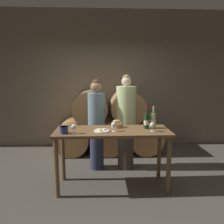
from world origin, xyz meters
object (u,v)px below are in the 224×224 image
blue_crock (64,130)px  wine_glass_far_left (74,127)px  wine_bottle_white (153,121)px  wine_glass_left (114,125)px  person_left (97,124)px  tasting_table (112,138)px  wine_bottle_red (146,121)px  cheese_plate (102,131)px  person_right (126,122)px  bread_basket (117,124)px  wine_glass_center (152,125)px

blue_crock → wine_glass_far_left: wine_glass_far_left is taller
wine_bottle_white → wine_glass_left: (-0.62, -0.17, -0.02)m
person_left → blue_crock: person_left is taller
tasting_table → wine_bottle_red: 0.58m
cheese_plate → wine_glass_far_left: size_ratio=1.71×
person_right → bread_basket: size_ratio=9.94×
person_left → wine_glass_far_left: bearing=-108.7°
person_left → wine_bottle_red: bearing=-39.0°
tasting_table → wine_bottle_white: wine_bottle_white is taller
person_right → wine_glass_far_left: person_right is taller
blue_crock → wine_glass_left: (0.70, 0.08, 0.04)m
tasting_table → cheese_plate: (-0.16, -0.07, 0.14)m
tasting_table → wine_glass_center: (0.57, -0.12, 0.23)m
tasting_table → blue_crock: blue_crock is taller
person_right → wine_glass_left: size_ratio=12.77×
wine_glass_left → wine_bottle_white: bearing=15.4°
tasting_table → blue_crock: 0.73m
tasting_table → cheese_plate: cheese_plate is taller
wine_bottle_red → wine_glass_far_left: bearing=-167.0°
tasting_table → wine_glass_far_left: wine_glass_far_left is taller
person_right → blue_crock: (-0.97, -0.87, 0.09)m
person_right → wine_glass_left: bearing=-108.9°
wine_bottle_red → wine_glass_left: wine_bottle_red is taller
wine_bottle_white → wine_glass_left: bearing=-164.6°
wine_bottle_red → blue_crock: bearing=-168.9°
wine_glass_center → blue_crock: bearing=-177.9°
wine_glass_far_left → bread_basket: bearing=28.2°
wine_glass_left → wine_glass_far_left: bearing=-170.5°
wine_bottle_white → tasting_table: bearing=-172.1°
person_right → wine_bottle_white: bearing=-60.1°
tasting_table → bread_basket: bread_basket is taller
wine_glass_far_left → tasting_table: bearing=17.8°
wine_glass_center → tasting_table: bearing=168.1°
bread_basket → wine_glass_far_left: wine_glass_far_left is taller
person_right → bread_basket: bearing=-110.8°
person_right → wine_glass_far_left: 1.21m
person_right → cheese_plate: size_ratio=7.47×
blue_crock → wine_glass_left: bearing=6.9°
tasting_table → wine_glass_left: (0.01, -0.08, 0.23)m
person_left → cheese_plate: bearing=-83.1°
person_left → person_right: size_ratio=0.95×
person_right → blue_crock: 1.30m
wine_bottle_red → blue_crock: size_ratio=2.73×
person_right → cheese_plate: person_right is taller
bread_basket → wine_glass_center: 0.57m
wine_bottle_red → wine_glass_far_left: size_ratio=2.46×
blue_crock → cheese_plate: size_ratio=0.53×
tasting_table → wine_bottle_white: bearing=7.9°
cheese_plate → wine_glass_left: wine_glass_left is taller
person_left → cheese_plate: person_left is taller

